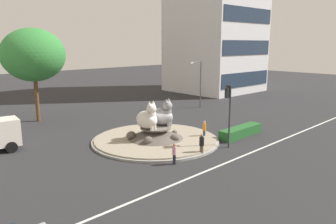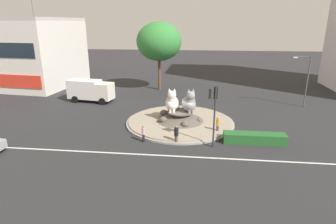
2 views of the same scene
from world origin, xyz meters
name	(u,v)px [view 1 (image 1 of 2)]	position (x,y,z in m)	size (l,w,h in m)	color
ground_plane	(156,141)	(0.00, 0.00, 0.00)	(160.00, 160.00, 0.00)	#28282B
lane_centreline	(226,163)	(0.00, -7.73, 0.00)	(112.00, 0.20, 0.01)	silver
roundabout_island	(155,137)	(-0.01, 0.00, 0.42)	(11.36, 11.36, 1.31)	gray
cat_statue_white	(148,118)	(-0.86, 0.05, 2.23)	(1.56, 2.53, 2.53)	silver
cat_statue_grey	(163,115)	(0.93, 0.02, 2.23)	(2.05, 2.77, 2.52)	gray
traffic_light_mast	(229,103)	(3.15, -5.53, 3.86)	(0.76, 0.49, 5.28)	#2D2D33
office_tower	(217,2)	(29.79, 16.78, 15.88)	(14.39, 14.05, 31.75)	silver
clipped_hedge_strip	(241,132)	(6.88, -4.41, 0.45)	(5.38, 1.20, 0.90)	#235B28
broadleaf_tree_behind_island	(33,55)	(-4.31, 15.04, 7.40)	(6.81, 6.81, 10.31)	brown
streetlight_arm	(199,81)	(14.88, 7.69, 3.72)	(2.04, 0.39, 6.33)	#4C4C51
pedestrian_pink_shirt	(174,153)	(-2.88, -5.26, 0.84)	(0.31, 0.31, 1.58)	black
pedestrian_orange_shirt	(204,129)	(3.78, -2.51, 0.90)	(0.31, 0.31, 1.69)	#33384C
pedestrian_black_shirt	(202,144)	(0.05, -5.35, 0.90)	(0.38, 0.38, 1.72)	brown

